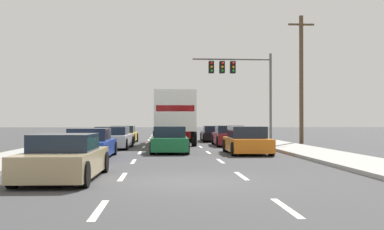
# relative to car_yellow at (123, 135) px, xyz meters

# --- Properties ---
(ground_plane) EXTENTS (140.00, 140.00, 0.00)m
(ground_plane) POSITION_rel_car_yellow_xyz_m (3.39, 3.17, -0.55)
(ground_plane) COLOR #3D3D3F
(sidewalk_right) EXTENTS (2.66, 80.00, 0.14)m
(sidewalk_right) POSITION_rel_car_yellow_xyz_m (9.97, -1.83, -0.48)
(sidewalk_right) COLOR #9E9E99
(sidewalk_right) RESTS_ON ground_plane
(sidewalk_left) EXTENTS (2.66, 80.00, 0.14)m
(sidewalk_left) POSITION_rel_car_yellow_xyz_m (-3.19, -1.83, -0.48)
(sidewalk_left) COLOR #9E9E99
(sidewalk_left) RESTS_ON ground_plane
(lane_markings) EXTENTS (3.54, 57.00, 0.01)m
(lane_markings) POSITION_rel_car_yellow_xyz_m (3.39, -3.19, -0.55)
(lane_markings) COLOR silver
(lane_markings) RESTS_ON ground_plane
(car_yellow) EXTENTS (1.97, 4.13, 1.20)m
(car_yellow) POSITION_rel_car_yellow_xyz_m (0.00, 0.00, 0.00)
(car_yellow) COLOR yellow
(car_yellow) RESTS_ON ground_plane
(car_silver) EXTENTS (2.12, 4.63, 1.24)m
(car_silver) POSITION_rel_car_yellow_xyz_m (-0.01, -6.95, 0.03)
(car_silver) COLOR #B7BABF
(car_silver) RESTS_ON ground_plane
(car_blue) EXTENTS (1.89, 4.71, 1.27)m
(car_blue) POSITION_rel_car_yellow_xyz_m (-0.24, -13.98, 0.02)
(car_blue) COLOR #1E389E
(car_blue) RESTS_ON ground_plane
(car_tan) EXTENTS (1.96, 4.49, 1.23)m
(car_tan) POSITION_rel_car_yellow_xyz_m (0.16, -21.18, 0.01)
(car_tan) COLOR tan
(car_tan) RESTS_ON ground_plane
(box_truck) EXTENTS (2.74, 8.14, 3.40)m
(box_truck) POSITION_rel_car_yellow_xyz_m (3.58, -2.79, 1.41)
(box_truck) COLOR white
(box_truck) RESTS_ON ground_plane
(car_green) EXTENTS (1.88, 4.16, 1.30)m
(car_green) POSITION_rel_car_yellow_xyz_m (3.16, -10.63, 0.04)
(car_green) COLOR #196B38
(car_green) RESTS_ON ground_plane
(car_black) EXTENTS (2.08, 4.46, 1.18)m
(car_black) POSITION_rel_car_yellow_xyz_m (6.75, 1.70, -0.01)
(car_black) COLOR black
(car_black) RESTS_ON ground_plane
(car_maroon) EXTENTS (1.96, 4.35, 1.27)m
(car_maroon) POSITION_rel_car_yellow_xyz_m (6.99, -4.58, 0.03)
(car_maroon) COLOR maroon
(car_maroon) RESTS_ON ground_plane
(car_orange) EXTENTS (1.92, 4.05, 1.31)m
(car_orange) POSITION_rel_car_yellow_xyz_m (6.84, -11.74, 0.05)
(car_orange) COLOR orange
(car_orange) RESTS_ON ground_plane
(traffic_signal_mast) EXTENTS (6.43, 0.69, 7.01)m
(traffic_signal_mast) POSITION_rel_car_yellow_xyz_m (8.67, 3.76, 4.79)
(traffic_signal_mast) COLOR #595B56
(traffic_signal_mast) RESTS_ON ground_plane
(utility_pole_mid) EXTENTS (1.80, 0.28, 8.79)m
(utility_pole_mid) POSITION_rel_car_yellow_xyz_m (12.32, -2.15, 3.98)
(utility_pole_mid) COLOR brown
(utility_pole_mid) RESTS_ON ground_plane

